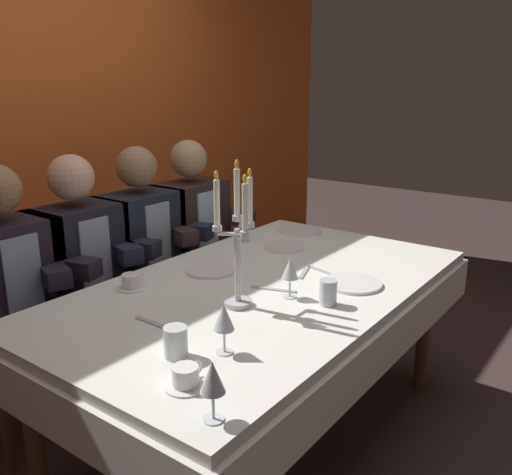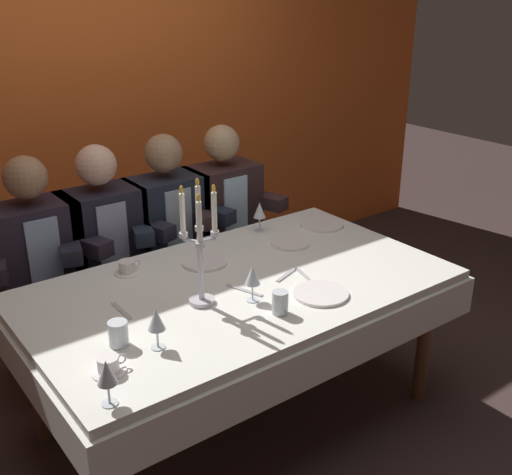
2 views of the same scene
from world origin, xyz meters
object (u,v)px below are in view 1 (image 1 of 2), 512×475
at_px(candelabra, 237,244).
at_px(seated_diner_3, 190,227).
at_px(dinner_plate_3, 284,247).
at_px(seated_diner_2, 140,242).
at_px(wine_glass_1, 212,379).
at_px(dinner_plate_2, 211,270).
at_px(water_tumbler_1, 328,292).
at_px(dinner_plate_0, 300,231).
at_px(seated_diner_0, 6,282).
at_px(dinner_plate_1, 352,283).
at_px(coffee_cup_0, 186,377).
at_px(dining_table, 261,310).
at_px(wine_glass_2, 244,220).
at_px(coffee_cup_1, 132,282).
at_px(water_tumbler_0, 176,342).
at_px(seated_diner_1, 78,261).
at_px(wine_glass_3, 224,319).
at_px(wine_glass_0, 290,270).

bearing_deg(candelabra, seated_diner_3, 51.78).
height_order(dinner_plate_3, seated_diner_2, seated_diner_2).
distance_m(wine_glass_1, seated_diner_2, 1.67).
bearing_deg(dinner_plate_2, water_tumbler_1, -91.55).
height_order(dinner_plate_0, seated_diner_0, seated_diner_0).
bearing_deg(seated_diner_2, dinner_plate_2, -102.74).
xyz_separation_m(dinner_plate_0, water_tumbler_1, (-0.81, -0.63, 0.04)).
height_order(dinner_plate_1, coffee_cup_0, coffee_cup_0).
xyz_separation_m(dining_table, wine_glass_2, (0.46, 0.44, 0.23)).
xyz_separation_m(coffee_cup_1, seated_diner_2, (0.48, 0.49, -0.03)).
height_order(dinner_plate_1, seated_diner_2, seated_diner_2).
bearing_deg(seated_diner_3, dinner_plate_2, -130.21).
xyz_separation_m(water_tumbler_0, seated_diner_3, (1.17, 1.04, -0.05)).
height_order(seated_diner_0, seated_diner_1, same).
xyz_separation_m(wine_glass_1, wine_glass_3, (0.29, 0.20, 0.00)).
distance_m(candelabra, wine_glass_0, 0.25).
height_order(coffee_cup_0, seated_diner_2, seated_diner_2).
height_order(dining_table, seated_diner_0, seated_diner_0).
height_order(dinner_plate_0, dinner_plate_3, same).
bearing_deg(seated_diner_3, candelabra, -128.22).
xyz_separation_m(dining_table, coffee_cup_1, (-0.35, 0.40, 0.15)).
bearing_deg(wine_glass_1, wine_glass_0, 20.05).
height_order(dinner_plate_1, wine_glass_0, wine_glass_0).
bearing_deg(seated_diner_3, seated_diner_0, 180.00).
relative_size(candelabra, coffee_cup_1, 4.18).
distance_m(dinner_plate_3, coffee_cup_1, 0.85).
height_order(wine_glass_3, water_tumbler_0, wine_glass_3).
distance_m(wine_glass_0, seated_diner_2, 1.08).
height_order(wine_glass_1, water_tumbler_1, wine_glass_1).
distance_m(seated_diner_2, seated_diner_3, 0.38).
bearing_deg(wine_glass_0, water_tumbler_1, -80.89).
xyz_separation_m(dinner_plate_0, dinner_plate_2, (-0.80, -0.04, 0.00)).
xyz_separation_m(water_tumbler_0, water_tumbler_1, (0.63, -0.17, 0.00)).
bearing_deg(wine_glass_0, seated_diner_1, 101.16).
xyz_separation_m(dinner_plate_0, seated_diner_2, (-0.66, 0.58, -0.01)).
height_order(dinner_plate_0, water_tumbler_1, water_tumbler_1).
height_order(dinner_plate_2, water_tumbler_0, water_tumbler_0).
height_order(coffee_cup_0, seated_diner_1, seated_diner_1).
height_order(water_tumbler_0, coffee_cup_0, water_tumbler_0).
height_order(water_tumbler_0, coffee_cup_1, water_tumbler_0).
height_order(coffee_cup_1, seated_diner_2, seated_diner_2).
bearing_deg(seated_diner_1, wine_glass_2, -31.62).
distance_m(coffee_cup_0, seated_diner_0, 1.19).
xyz_separation_m(coffee_cup_0, seated_diner_1, (0.51, 1.19, -0.03)).
distance_m(wine_glass_0, water_tumbler_0, 0.61).
bearing_deg(coffee_cup_1, wine_glass_1, -119.46).
bearing_deg(water_tumbler_0, wine_glass_3, -43.95).
distance_m(dinner_plate_0, wine_glass_3, 1.46).
distance_m(wine_glass_0, wine_glass_3, 0.51).
bearing_deg(wine_glass_2, wine_glass_1, -145.02).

